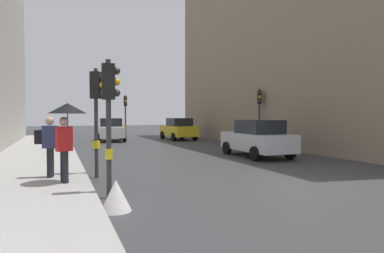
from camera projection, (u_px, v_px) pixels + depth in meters
name	position (u px, v px, depth m)	size (l,w,h in m)	color
ground_plane	(298.00, 184.00, 9.52)	(120.00, 120.00, 0.00)	#38383A
sidewalk_kerb	(32.00, 166.00, 12.35)	(3.44, 40.00, 0.16)	#A8A5A0
building_facade_right	(322.00, 50.00, 24.25)	(12.00, 24.58, 13.58)	gray
traffic_light_far_median	(125.00, 109.00, 29.05)	(0.25, 0.43, 3.74)	#2D2D2D
traffic_light_near_left	(110.00, 103.00, 7.84)	(0.44, 0.26, 3.28)	#2D2D2D
traffic_light_near_right	(97.00, 103.00, 10.40)	(0.44, 0.37, 3.44)	#2D2D2D
traffic_light_mid_street	(259.00, 107.00, 20.63)	(0.35, 0.45, 3.63)	#2D2D2D
car_yellow_taxi	(178.00, 129.00, 27.17)	(2.12, 4.25, 1.76)	yellow
car_silver_hatchback	(257.00, 138.00, 15.79)	(2.11, 4.25, 1.76)	#BCBCC1
car_white_compact	(111.00, 130.00, 25.71)	(2.28, 4.33, 1.76)	silver
pedestrian_with_umbrella	(66.00, 120.00, 8.93)	(1.00, 1.00, 2.14)	black
pedestrian_with_grey_backpack	(48.00, 143.00, 9.70)	(0.64, 0.39, 1.77)	black
warning_sign_triangle	(116.00, 195.00, 6.81)	(0.64, 0.64, 0.65)	silver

